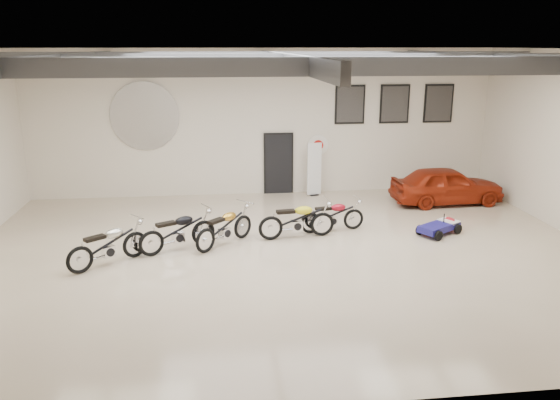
{
  "coord_description": "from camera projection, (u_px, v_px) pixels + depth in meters",
  "views": [
    {
      "loc": [
        -1.62,
        -12.72,
        5.11
      ],
      "look_at": [
        0.0,
        1.2,
        1.1
      ],
      "focal_mm": 35.0,
      "sensor_mm": 36.0,
      "label": 1
    }
  ],
  "objects": [
    {
      "name": "poster_mid",
      "position": [
        395.0,
        104.0,
        19.09
      ],
      "size": [
        1.05,
        0.08,
        1.35
      ],
      "primitive_type": null,
      "color": "black",
      "rests_on": "back_wall"
    },
    {
      "name": "ceiling_beams",
      "position": [
        286.0,
        61.0,
        12.43
      ],
      "size": [
        15.8,
        11.8,
        0.32
      ],
      "primitive_type": null,
      "color": "slate",
      "rests_on": "ceiling"
    },
    {
      "name": "motorcycle_yellow",
      "position": [
        297.0,
        219.0,
        14.8
      ],
      "size": [
        2.14,
        0.88,
        1.08
      ],
      "primitive_type": null,
      "rotation": [
        0.0,
        0.0,
        0.12
      ],
      "color": "silver",
      "rests_on": "floor"
    },
    {
      "name": "poster_right",
      "position": [
        438.0,
        103.0,
        19.27
      ],
      "size": [
        1.05,
        0.08,
        1.35
      ],
      "primitive_type": null,
      "color": "black",
      "rests_on": "back_wall"
    },
    {
      "name": "door",
      "position": [
        278.0,
        164.0,
        19.19
      ],
      "size": [
        0.92,
        0.08,
        2.1
      ],
      "primitive_type": "cube",
      "color": "black",
      "rests_on": "back_wall"
    },
    {
      "name": "banner_stand",
      "position": [
        314.0,
        169.0,
        18.92
      ],
      "size": [
        0.54,
        0.3,
        1.86
      ],
      "primitive_type": null,
      "rotation": [
        0.0,
        0.0,
        0.2
      ],
      "color": "white",
      "rests_on": "floor"
    },
    {
      "name": "vintage_car",
      "position": [
        447.0,
        185.0,
        18.04
      ],
      "size": [
        1.65,
        3.73,
        1.25
      ],
      "primitive_type": "imported",
      "rotation": [
        0.0,
        0.0,
        1.62
      ],
      "color": "maroon",
      "rests_on": "floor"
    },
    {
      "name": "ceiling",
      "position": [
        286.0,
        49.0,
        12.36
      ],
      "size": [
        16.0,
        12.0,
        0.01
      ],
      "primitive_type": "cube",
      "color": "slate",
      "rests_on": "back_wall"
    },
    {
      "name": "go_kart",
      "position": [
        442.0,
        224.0,
        15.24
      ],
      "size": [
        1.71,
        1.43,
        0.57
      ],
      "primitive_type": null,
      "rotation": [
        0.0,
        0.0,
        0.55
      ],
      "color": "navy",
      "rests_on": "floor"
    },
    {
      "name": "poster_left",
      "position": [
        350.0,
        104.0,
        18.91
      ],
      "size": [
        1.05,
        0.08,
        1.35
      ],
      "primitive_type": null,
      "color": "black",
      "rests_on": "back_wall"
    },
    {
      "name": "oil_sign",
      "position": [
        318.0,
        145.0,
        19.16
      ],
      "size": [
        0.72,
        0.1,
        0.72
      ],
      "primitive_type": null,
      "color": "white",
      "rests_on": "back_wall"
    },
    {
      "name": "motorcycle_red",
      "position": [
        332.0,
        215.0,
        15.36
      ],
      "size": [
        1.91,
        0.85,
        0.96
      ],
      "primitive_type": null,
      "rotation": [
        0.0,
        0.0,
        0.15
      ],
      "color": "silver",
      "rests_on": "floor"
    },
    {
      "name": "floor",
      "position": [
        286.0,
        255.0,
        13.74
      ],
      "size": [
        16.0,
        12.0,
        0.01
      ],
      "primitive_type": "cube",
      "color": "#C9B399",
      "rests_on": "ground"
    },
    {
      "name": "motorcycle_black",
      "position": [
        178.0,
        230.0,
        13.92
      ],
      "size": [
        2.11,
        1.53,
        1.07
      ],
      "primitive_type": null,
      "rotation": [
        0.0,
        0.0,
        0.49
      ],
      "color": "silver",
      "rests_on": "floor"
    },
    {
      "name": "logo_plaque",
      "position": [
        145.0,
        116.0,
        18.2
      ],
      "size": [
        2.3,
        0.06,
        1.16
      ],
      "primitive_type": null,
      "color": "silver",
      "rests_on": "back_wall"
    },
    {
      "name": "motorcycle_silver",
      "position": [
        108.0,
        244.0,
        12.97
      ],
      "size": [
        1.99,
        1.76,
        1.06
      ],
      "primitive_type": null,
      "rotation": [
        0.0,
        0.0,
        0.67
      ],
      "color": "silver",
      "rests_on": "floor"
    },
    {
      "name": "motorcycle_gold",
      "position": [
        225.0,
        226.0,
        14.27
      ],
      "size": [
        1.86,
        1.85,
        1.04
      ],
      "primitive_type": null,
      "rotation": [
        0.0,
        0.0,
        0.78
      ],
      "color": "silver",
      "rests_on": "floor"
    },
    {
      "name": "back_wall",
      "position": [
        264.0,
        123.0,
        18.78
      ],
      "size": [
        16.0,
        0.02,
        5.0
      ],
      "primitive_type": "cube",
      "color": "beige",
      "rests_on": "floor"
    }
  ]
}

